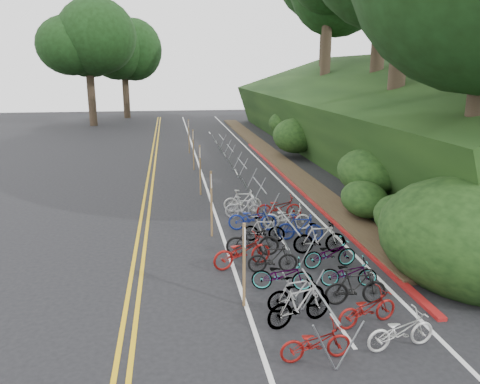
% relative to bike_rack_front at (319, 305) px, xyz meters
% --- Properties ---
extents(ground, '(120.00, 120.00, 0.00)m').
position_rel_bike_rack_front_xyz_m(ground, '(-2.41, 2.17, -0.82)').
color(ground, black).
rests_on(ground, ground).
extents(road_markings, '(7.47, 80.00, 0.01)m').
position_rel_bike_rack_front_xyz_m(road_markings, '(-1.78, 12.26, -0.81)').
color(road_markings, gold).
rests_on(road_markings, ground).
extents(red_curb, '(0.25, 28.00, 0.10)m').
position_rel_bike_rack_front_xyz_m(red_curb, '(3.29, 14.17, -0.77)').
color(red_curb, maroon).
rests_on(red_curb, ground).
extents(embankment, '(14.30, 48.14, 9.11)m').
position_rel_bike_rack_front_xyz_m(embankment, '(10.55, 21.20, 1.75)').
color(embankment, black).
rests_on(embankment, ground).
extents(bike_rack_front, '(1.12, 2.73, 1.13)m').
position_rel_bike_rack_front_xyz_m(bike_rack_front, '(0.00, 0.00, 0.00)').
color(bike_rack_front, gray).
rests_on(bike_rack_front, ground).
extents(bike_racks_rest, '(1.14, 23.00, 1.17)m').
position_rel_bike_rack_front_xyz_m(bike_racks_rest, '(0.59, 15.17, 0.04)').
color(bike_racks_rest, gray).
rests_on(bike_racks_rest, ground).
extents(signpost_near, '(0.08, 0.40, 2.31)m').
position_rel_bike_rack_front_xyz_m(signpost_near, '(-1.47, 1.72, 0.51)').
color(signpost_near, brown).
rests_on(signpost_near, ground).
extents(signposts_rest, '(0.08, 18.40, 2.50)m').
position_rel_bike_rack_front_xyz_m(signposts_rest, '(-1.81, 16.17, 0.61)').
color(signposts_rest, brown).
rests_on(signposts_rest, ground).
extents(bike_front, '(1.22, 2.09, 1.04)m').
position_rel_bike_rack_front_xyz_m(bike_front, '(-1.12, 4.23, -0.30)').
color(bike_front, maroon).
rests_on(bike_front, ground).
extents(bike_valet, '(3.08, 12.57, 1.09)m').
position_rel_bike_rack_front_xyz_m(bike_valet, '(0.60, 4.38, -0.33)').
color(bike_valet, maroon).
rests_on(bike_valet, ground).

